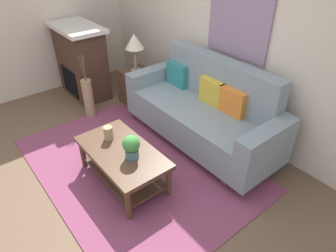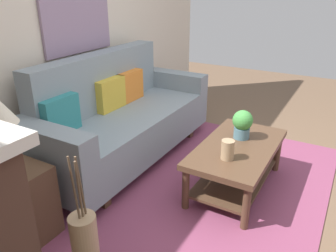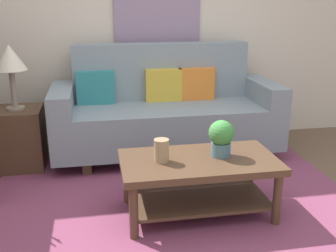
{
  "view_description": "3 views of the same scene",
  "coord_description": "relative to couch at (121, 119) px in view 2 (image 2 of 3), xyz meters",
  "views": [
    {
      "loc": [
        2.39,
        -0.94,
        2.43
      ],
      "look_at": [
        0.33,
        0.72,
        0.64
      ],
      "focal_mm": 32.02,
      "sensor_mm": 36.0,
      "label": 1
    },
    {
      "loc": [
        -2.39,
        -0.51,
        1.72
      ],
      "look_at": [
        0.08,
        0.91,
        0.49
      ],
      "focal_mm": 35.56,
      "sensor_mm": 36.0,
      "label": 2
    },
    {
      "loc": [
        -0.56,
        -2.3,
        1.49
      ],
      "look_at": [
        0.04,
        0.96,
        0.45
      ],
      "focal_mm": 43.07,
      "sensor_mm": 36.0,
      "label": 3
    }
  ],
  "objects": [
    {
      "name": "framed_painting",
      "position": [
        -0.0,
        0.47,
        1.08
      ],
      "size": [
        0.89,
        0.03,
        0.87
      ],
      "primitive_type": "cube",
      "color": "gray"
    },
    {
      "name": "side_table",
      "position": [
        -1.38,
        -0.11,
        -0.15
      ],
      "size": [
        0.44,
        0.44,
        0.56
      ],
      "primitive_type": "cube",
      "color": "#513826",
      "rests_on": "ground_plane"
    },
    {
      "name": "throw_pillow_teal",
      "position": [
        -0.67,
        0.13,
        0.25
      ],
      "size": [
        0.36,
        0.12,
        0.32
      ],
      "primitive_type": "cube",
      "rotation": [
        0.0,
        0.0,
        -0.01
      ],
      "color": "teal",
      "rests_on": "couch"
    },
    {
      "name": "floor_vase_branch_a",
      "position": [
        -1.48,
        -0.89,
        0.34
      ],
      "size": [
        0.04,
        0.02,
        0.36
      ],
      "primitive_type": "cylinder",
      "rotation": [
        0.01,
        -0.08,
        0.0
      ],
      "color": "brown",
      "rests_on": "floor_vase"
    },
    {
      "name": "coffee_table",
      "position": [
        0.02,
        -1.24,
        -0.12
      ],
      "size": [
        1.1,
        0.6,
        0.43
      ],
      "color": "#513826",
      "rests_on": "ground_plane"
    },
    {
      "name": "floor_vase_branch_b",
      "position": [
        -1.51,
        -0.87,
        0.34
      ],
      "size": [
        0.01,
        0.04,
        0.36
      ],
      "primitive_type": "cylinder",
      "rotation": [
        -0.08,
        0.0,
        0.0
      ],
      "color": "brown",
      "rests_on": "floor_vase"
    },
    {
      "name": "tabletop_vase",
      "position": [
        -0.25,
        -1.24,
        0.08
      ],
      "size": [
        0.1,
        0.1,
        0.16
      ],
      "primitive_type": "cylinder",
      "color": "tan",
      "rests_on": "coffee_table"
    },
    {
      "name": "wall_back",
      "position": [
        -0.11,
        0.54,
        0.92
      ],
      "size": [
        5.27,
        0.1,
        2.7
      ],
      "primitive_type": "cube",
      "color": "beige",
      "rests_on": "ground_plane"
    },
    {
      "name": "throw_pillow_orange",
      "position": [
        0.34,
        0.13,
        0.25
      ],
      "size": [
        0.36,
        0.12,
        0.32
      ],
      "primitive_type": "cube",
      "rotation": [
        0.0,
        0.0,
        0.0
      ],
      "color": "orange",
      "rests_on": "couch"
    },
    {
      "name": "throw_pillow_mustard",
      "position": [
        -0.0,
        0.13,
        0.25
      ],
      "size": [
        0.36,
        0.13,
        0.32
      ],
      "primitive_type": "cube",
      "rotation": [
        0.0,
        0.0,
        -0.02
      ],
      "color": "gold",
      "rests_on": "couch"
    },
    {
      "name": "potted_plant_tabletop",
      "position": [
        0.18,
        -1.21,
        0.14
      ],
      "size": [
        0.18,
        0.18,
        0.26
      ],
      "color": "slate",
      "rests_on": "coffee_table"
    },
    {
      "name": "floor_vase_branch_c",
      "position": [
        -1.51,
        -0.91,
        0.34
      ],
      "size": [
        0.05,
        0.04,
        0.36
      ],
      "primitive_type": "cylinder",
      "rotation": [
        0.09,
        -0.11,
        0.0
      ],
      "color": "brown",
      "rests_on": "floor_vase"
    },
    {
      "name": "ground_plane",
      "position": [
        -0.11,
        -1.48,
        -0.43
      ],
      "size": [
        9.27,
        9.27,
        0.0
      ],
      "primitive_type": "plane",
      "color": "brown"
    },
    {
      "name": "couch",
      "position": [
        0.0,
        0.0,
        0.0
      ],
      "size": [
        2.16,
        0.84,
        1.08
      ],
      "color": "gray",
      "rests_on": "ground_plane"
    },
    {
      "name": "area_rug",
      "position": [
        -0.11,
        -0.98,
        -0.42
      ],
      "size": [
        2.81,
        2.06,
        0.01
      ],
      "primitive_type": "cube",
      "color": "#843D5B",
      "rests_on": "ground_plane"
    }
  ]
}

